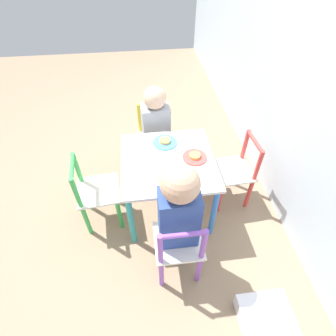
{
  "coord_description": "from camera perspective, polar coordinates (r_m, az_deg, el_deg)",
  "views": [
    {
      "loc": [
        1.17,
        -0.14,
        1.58
      ],
      "look_at": [
        0.0,
        0.0,
        0.4
      ],
      "focal_mm": 28.0,
      "sensor_mm": 36.0,
      "label": 1
    }
  ],
  "objects": [
    {
      "name": "plate_left",
      "position": [
        1.74,
        -0.68,
        5.71
      ],
      "size": [
        0.16,
        0.16,
        0.03
      ],
      "color": "#4C9EE0",
      "rests_on": "kids_table"
    },
    {
      "name": "chair_green",
      "position": [
        1.76,
        -15.48,
        -5.32
      ],
      "size": [
        0.28,
        0.28,
        0.54
      ],
      "rotation": [
        0.0,
        0.0,
        -3.05
      ],
      "color": "silver",
      "rests_on": "ground_plane"
    },
    {
      "name": "plate_back",
      "position": [
        1.64,
        5.83,
        2.45
      ],
      "size": [
        0.15,
        0.15,
        0.03
      ],
      "color": "#E54C47",
      "rests_on": "kids_table"
    },
    {
      "name": "plate_right",
      "position": [
        1.5,
        0.78,
        -2.37
      ],
      "size": [
        0.17,
        0.17,
        0.03
      ],
      "color": "#EADB66",
      "rests_on": "kids_table"
    },
    {
      "name": "chair_purple",
      "position": [
        1.49,
        2.33,
        -16.67
      ],
      "size": [
        0.26,
        0.26,
        0.54
      ],
      "rotation": [
        0.0,
        0.0,
        -1.57
      ],
      "color": "silver",
      "rests_on": "ground_plane"
    },
    {
      "name": "storage_bin",
      "position": [
        1.66,
        20.45,
        -28.3
      ],
      "size": [
        0.24,
        0.27,
        0.1
      ],
      "color": "silver",
      "rests_on": "ground_plane"
    },
    {
      "name": "child_left",
      "position": [
        1.96,
        -2.59,
        9.42
      ],
      "size": [
        0.22,
        0.21,
        0.73
      ],
      "rotation": [
        0.0,
        0.0,
        -4.62
      ],
      "color": "#4C608E",
      "rests_on": "ground_plane"
    },
    {
      "name": "chair_yellow",
      "position": [
        2.11,
        -2.74,
        6.54
      ],
      "size": [
        0.28,
        0.28,
        0.54
      ],
      "rotation": [
        0.0,
        0.0,
        -4.62
      ],
      "color": "silver",
      "rests_on": "ground_plane"
    },
    {
      "name": "ground_plane",
      "position": [
        1.97,
        0.0,
        -8.16
      ],
      "size": [
        6.0,
        6.0,
        0.0
      ],
      "primitive_type": "plane",
      "color": "#8C755B"
    },
    {
      "name": "kids_table",
      "position": [
        1.67,
        0.0,
        0.0
      ],
      "size": [
        0.58,
        0.58,
        0.47
      ],
      "color": "silver",
      "rests_on": "ground_plane"
    },
    {
      "name": "child_right",
      "position": [
        1.32,
        2.25,
        -9.54
      ],
      "size": [
        0.22,
        0.2,
        0.82
      ],
      "rotation": [
        0.0,
        0.0,
        -1.57
      ],
      "color": "#7A6B5B",
      "rests_on": "ground_plane"
    },
    {
      "name": "chair_red",
      "position": [
        1.88,
        14.47,
        -0.87
      ],
      "size": [
        0.28,
        0.28,
        0.54
      ],
      "rotation": [
        0.0,
        0.0,
        0.06
      ],
      "color": "silver",
      "rests_on": "ground_plane"
    }
  ]
}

